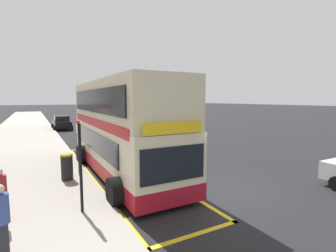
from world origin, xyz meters
name	(u,v)px	position (x,y,z in m)	size (l,w,h in m)	color
ground_plane	(79,123)	(0.00, 32.00, 0.00)	(260.00, 260.00, 0.00)	black
pavement_near	(26,124)	(-7.00, 32.00, 0.07)	(6.00, 76.00, 0.14)	#A39E93
double_decker_bus	(121,131)	(-2.46, 4.04, 2.06)	(3.28, 10.13, 4.40)	beige
bus_bay_markings	(119,171)	(-2.53, 4.27, 0.01)	(2.94, 13.32, 0.01)	gold
bus_stop_sign	(80,159)	(-4.97, 0.31, 1.77)	(0.09, 0.51, 2.79)	black
parked_car_black_across	(62,123)	(-3.15, 24.07, 0.80)	(2.09, 4.20, 1.62)	black
parked_car_navy_ahead	(87,114)	(2.54, 38.70, 0.80)	(2.09, 4.20, 1.62)	navy
pedestrian_waiting_near_sign	(1,219)	(-6.87, -1.30, 1.04)	(0.34, 0.34, 1.66)	#26262D
pedestrian_further_back	(0,195)	(-7.04, 0.44, 1.01)	(0.34, 0.34, 1.60)	maroon
litter_bin	(67,167)	(-4.98, 3.73, 0.70)	(0.51, 0.51, 1.12)	black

